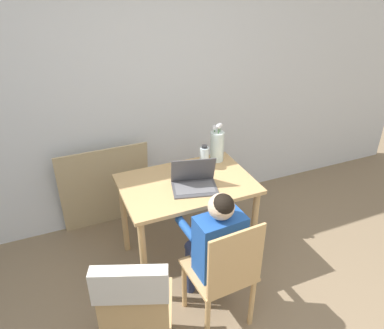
% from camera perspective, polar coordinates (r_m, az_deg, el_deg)
% --- Properties ---
extents(wall_back, '(6.40, 0.05, 2.50)m').
position_cam_1_polar(wall_back, '(3.26, -10.42, 11.06)').
color(wall_back, silver).
rests_on(wall_back, ground_plane).
extents(dining_table, '(1.00, 0.67, 0.74)m').
position_cam_1_polar(dining_table, '(2.89, -0.78, -4.60)').
color(dining_table, tan).
rests_on(dining_table, ground_plane).
extents(chair_occupied, '(0.43, 0.43, 0.88)m').
position_cam_1_polar(chair_occupied, '(2.51, 4.88, -16.25)').
color(chair_occupied, tan).
rests_on(chair_occupied, ground_plane).
extents(chair_spare, '(0.52, 0.54, 0.89)m').
position_cam_1_polar(chair_spare, '(2.19, -8.83, -19.82)').
color(chair_spare, tan).
rests_on(chair_spare, ground_plane).
extents(person_seated, '(0.34, 0.44, 1.03)m').
position_cam_1_polar(person_seated, '(2.46, 3.58, -11.57)').
color(person_seated, '#1E4C9E').
rests_on(person_seated, ground_plane).
extents(laptop, '(0.37, 0.31, 0.23)m').
position_cam_1_polar(laptop, '(2.75, 0.31, -2.48)').
color(laptop, '#4C4C51').
rests_on(laptop, dining_table).
extents(flower_vase, '(0.11, 0.11, 0.34)m').
position_cam_1_polar(flower_vase, '(3.08, 3.85, 2.93)').
color(flower_vase, silver).
rests_on(flower_vase, dining_table).
extents(water_bottle, '(0.07, 0.07, 0.20)m').
position_cam_1_polar(water_bottle, '(2.99, 1.88, 1.13)').
color(water_bottle, silver).
rests_on(water_bottle, dining_table).
extents(cardboard_panel, '(0.79, 0.13, 0.82)m').
position_cam_1_polar(cardboard_panel, '(3.47, -13.06, -3.50)').
color(cardboard_panel, tan).
rests_on(cardboard_panel, ground_plane).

